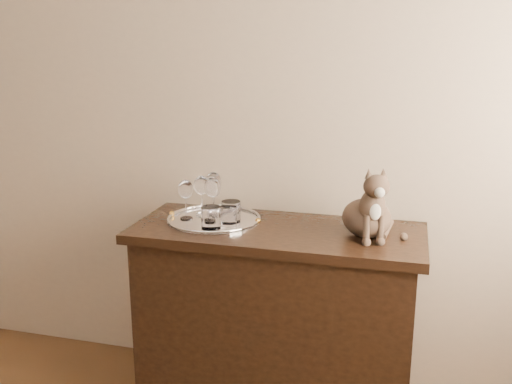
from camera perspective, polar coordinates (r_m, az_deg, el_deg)
wall_back at (r=2.73m, az=-8.81°, el=9.45°), size 4.00×0.10×2.70m
sideboard at (r=2.52m, az=2.00°, el=-12.88°), size 1.20×0.50×0.85m
tray at (r=2.45m, az=-4.21°, el=-2.84°), size 0.40×0.40×0.01m
wine_glass_a at (r=2.49m, az=-5.46°, el=-0.36°), size 0.07×0.07×0.18m
wine_glass_b at (r=2.53m, az=-4.27°, el=-0.04°), size 0.07×0.07×0.18m
wine_glass_c at (r=2.45m, az=-7.03°, el=-0.73°), size 0.06×0.06×0.17m
wine_glass_d at (r=2.42m, az=-4.35°, el=-0.64°), size 0.07×0.07×0.19m
tumbler_a at (r=2.35m, az=-2.81°, el=-2.43°), size 0.07×0.07×0.08m
tumbler_b at (r=2.32m, az=-4.53°, el=-2.56°), size 0.08×0.08×0.09m
tumbler_c at (r=2.40m, az=-2.51°, el=-1.97°), size 0.08×0.08×0.09m
cat at (r=2.27m, az=11.09°, el=-0.77°), size 0.37×0.35×0.29m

